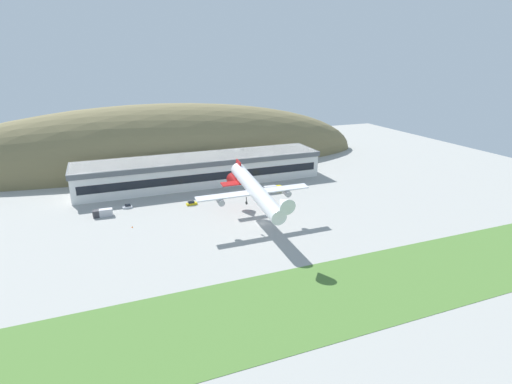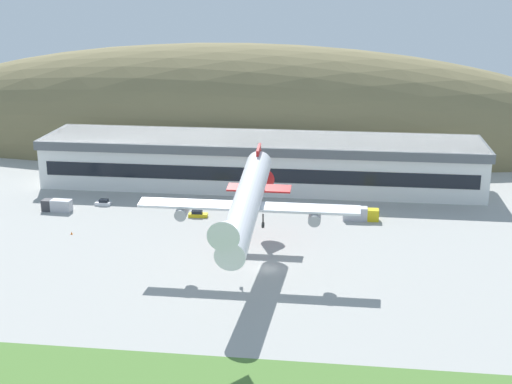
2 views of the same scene
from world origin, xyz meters
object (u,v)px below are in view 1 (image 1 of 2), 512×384
(service_car_0, at_px, (192,203))
(traffic_cone_0, at_px, (132,227))
(service_car_1, at_px, (127,207))
(box_truck, at_px, (103,213))
(terminal_building, at_px, (201,168))
(fuel_truck, at_px, (273,189))
(cargo_airplane, at_px, (255,190))

(service_car_0, relative_size, traffic_cone_0, 7.84)
(service_car_1, height_order, box_truck, box_truck)
(terminal_building, bearing_deg, service_car_1, -148.68)
(fuel_truck, bearing_deg, traffic_cone_0, -164.40)
(terminal_building, distance_m, service_car_0, 31.00)
(box_truck, relative_size, traffic_cone_0, 12.46)
(terminal_building, xyz_separation_m, traffic_cone_0, (-36.35, -42.94, -7.03))
(box_truck, bearing_deg, terminal_building, 31.53)
(service_car_0, height_order, fuel_truck, fuel_truck)
(fuel_truck, distance_m, traffic_cone_0, 64.86)
(service_car_1, xyz_separation_m, fuel_truck, (62.40, -3.42, 0.88))
(service_car_0, xyz_separation_m, box_truck, (-34.19, 0.01, 0.77))
(terminal_building, xyz_separation_m, cargo_airplane, (4.51, -58.74, 6.58))
(box_truck, bearing_deg, service_car_0, -0.02)
(service_car_0, xyz_separation_m, service_car_1, (-24.84, 5.94, -0.04))
(box_truck, height_order, traffic_cone_0, box_truck)
(traffic_cone_0, bearing_deg, terminal_building, 49.75)
(service_car_1, bearing_deg, box_truck, -147.64)
(terminal_building, bearing_deg, cargo_airplane, -85.61)
(service_car_0, relative_size, fuel_truck, 0.55)
(service_car_1, bearing_deg, traffic_cone_0, -90.18)
(cargo_airplane, relative_size, service_car_1, 13.58)
(traffic_cone_0, bearing_deg, box_truck, 121.90)
(service_car_1, height_order, traffic_cone_0, service_car_1)
(box_truck, bearing_deg, service_car_1, 32.36)
(traffic_cone_0, bearing_deg, fuel_truck, 15.60)
(service_car_0, relative_size, service_car_1, 1.20)
(terminal_building, xyz_separation_m, box_truck, (-45.65, -28.01, -5.91))
(terminal_building, height_order, fuel_truck, terminal_building)
(cargo_airplane, relative_size, fuel_truck, 6.26)
(service_car_0, bearing_deg, fuel_truck, 3.84)
(service_car_1, xyz_separation_m, traffic_cone_0, (-0.07, -20.86, -0.31))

